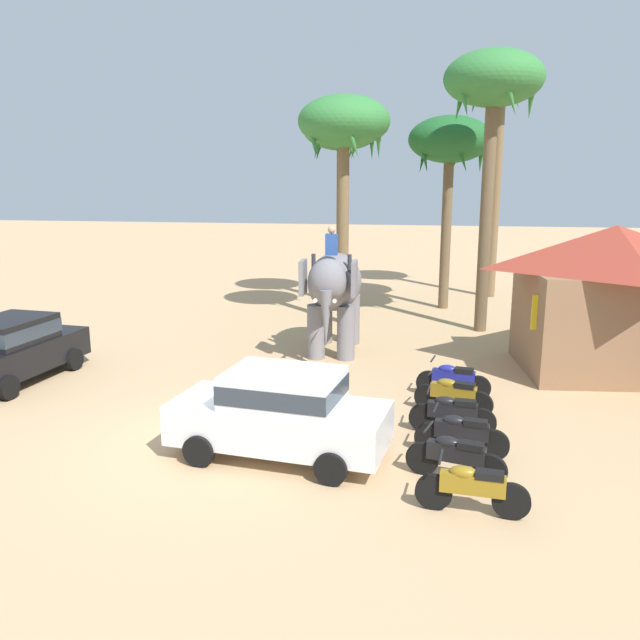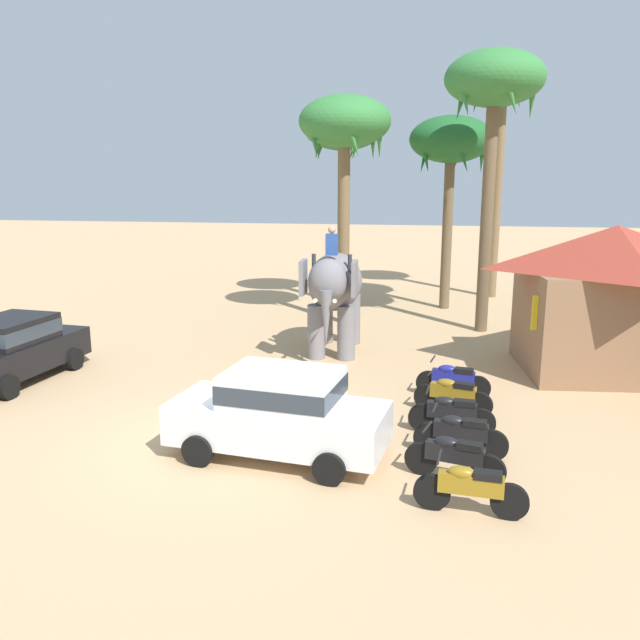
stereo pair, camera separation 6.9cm
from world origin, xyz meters
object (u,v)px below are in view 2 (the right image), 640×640
palm_tree_far_back (451,145)px  roadside_hut (611,296)px  motorcycle_fourth_in_row (452,413)px  motorcycle_end_of_row (453,379)px  motorcycle_second_in_row (454,456)px  motorcycle_mid_row (460,433)px  signboard_yellow (552,319)px  palm_tree_left_of_road (494,88)px  palm_tree_leaning_seaward (345,128)px  motorcycle_nearest_camera (470,487)px  palm_tree_near_hut (503,90)px  car_parked_far_side (13,347)px  elephant_with_mahout (334,288)px  palm_tree_behind_elephant (343,133)px  car_sedan_foreground (280,410)px  motorcycle_far_in_row (453,394)px

palm_tree_far_back → roadside_hut: size_ratio=1.40×
motorcycle_fourth_in_row → motorcycle_end_of_row: 2.34m
motorcycle_second_in_row → roadside_hut: 8.69m
motorcycle_mid_row → signboard_yellow: signboard_yellow is taller
motorcycle_fourth_in_row → roadside_hut: (4.28, 5.22, 1.66)m
motorcycle_end_of_row → motorcycle_fourth_in_row: bearing=-92.3°
motorcycle_end_of_row → palm_tree_left_of_road: bearing=80.8°
palm_tree_left_of_road → signboard_yellow: (1.29, -5.65, -6.32)m
palm_tree_leaning_seaward → roadside_hut: (7.92, -4.93, -4.75)m
motorcycle_nearest_camera → palm_tree_near_hut: bearing=84.3°
palm_tree_leaning_seaward → roadside_hut: 10.47m
car_parked_far_side → palm_tree_near_hut: (13.31, 14.64, 7.83)m
motorcycle_end_of_row → elephant_with_mahout: bearing=134.1°
car_parked_far_side → motorcycle_second_in_row: 11.80m
palm_tree_behind_elephant → palm_tree_left_of_road: size_ratio=0.87×
motorcycle_fourth_in_row → palm_tree_near_hut: palm_tree_near_hut is taller
car_sedan_foreground → signboard_yellow: bearing=43.9°
motorcycle_mid_row → palm_tree_behind_elephant: palm_tree_behind_elephant is taller
motorcycle_mid_row → palm_tree_left_of_road: (1.13, 10.65, 7.54)m
elephant_with_mahout → motorcycle_nearest_camera: (3.56, -9.19, -1.53)m
car_parked_far_side → palm_tree_left_of_road: 16.31m
motorcycle_fourth_in_row → palm_tree_near_hut: (2.16, 16.34, 8.30)m
palm_tree_near_hut → palm_tree_far_back: palm_tree_near_hut is taller
motorcycle_far_in_row → palm_tree_leaning_seaward: palm_tree_leaning_seaward is taller
motorcycle_end_of_row → palm_tree_leaning_seaward: bearing=115.5°
palm_tree_left_of_road → palm_tree_leaning_seaward: (-4.90, 0.57, -1.13)m
elephant_with_mahout → palm_tree_behind_elephant: (-0.84, 7.84, 4.93)m
car_sedan_foreground → palm_tree_left_of_road: size_ratio=0.47×
motorcycle_second_in_row → palm_tree_leaning_seaward: 14.34m
car_sedan_foreground → motorcycle_nearest_camera: (3.46, -1.63, -0.46)m
motorcycle_fourth_in_row → palm_tree_near_hut: size_ratio=0.18×
motorcycle_fourth_in_row → roadside_hut: roadside_hut is taller
motorcycle_mid_row → motorcycle_fourth_in_row: size_ratio=1.00×
motorcycle_second_in_row → palm_tree_left_of_road: bearing=83.8°
motorcycle_far_in_row → car_parked_far_side: bearing=177.4°
palm_tree_far_back → palm_tree_leaning_seaward: 4.93m
elephant_with_mahout → palm_tree_near_hut: palm_tree_near_hut is taller
motorcycle_end_of_row → motorcycle_mid_row: bearing=-89.3°
palm_tree_near_hut → motorcycle_second_in_row: bearing=-96.7°
motorcycle_far_in_row → motorcycle_end_of_row: bearing=88.1°
car_sedan_foreground → palm_tree_behind_elephant: bearing=93.5°
palm_tree_behind_elephant → palm_tree_leaning_seaward: palm_tree_behind_elephant is taller
elephant_with_mahout → signboard_yellow: size_ratio=1.62×
palm_tree_far_back → car_sedan_foreground: bearing=-102.4°
motorcycle_end_of_row → palm_tree_left_of_road: 10.52m
motorcycle_fourth_in_row → palm_tree_far_back: (0.06, 13.37, 5.98)m
roadside_hut → car_sedan_foreground: bearing=-137.6°
palm_tree_near_hut → roadside_hut: palm_tree_near_hut is taller
motorcycle_fourth_in_row → signboard_yellow: (2.55, 3.92, 1.22)m
motorcycle_second_in_row → palm_tree_far_back: size_ratio=0.23×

